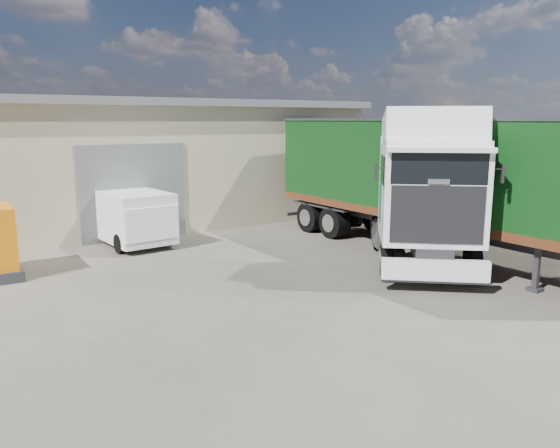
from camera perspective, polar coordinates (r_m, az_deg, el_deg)
ground at (r=13.69m, az=6.24°, el=-8.32°), size 120.00×120.00×0.00m
brick_boundary_wall at (r=25.54m, az=18.47°, el=3.02°), size 0.35×26.00×2.50m
tractor_unit at (r=16.83m, az=14.96°, el=2.11°), size 6.55×7.20×4.83m
box_trailer at (r=18.92m, az=15.80°, el=5.24°), size 3.45×13.75×4.54m
panel_van at (r=20.82m, az=-15.67°, el=0.85°), size 2.42×4.96×1.96m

